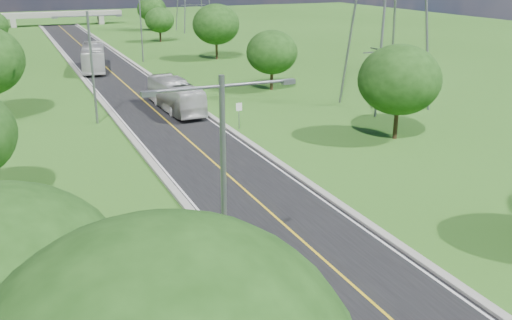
{
  "coord_description": "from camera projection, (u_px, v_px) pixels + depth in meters",
  "views": [
    {
      "loc": [
        -13.08,
        -7.12,
        13.74
      ],
      "look_at": [
        -0.42,
        21.57,
        3.0
      ],
      "focal_mm": 40.0,
      "sensor_mm": 36.0,
      "label": 1
    }
  ],
  "objects": [
    {
      "name": "curb_left",
      "position": [
        84.0,
        80.0,
        71.08
      ],
      "size": [
        0.5,
        150.0,
        0.22
      ],
      "primitive_type": "cube",
      "color": "gray",
      "rests_on": "ground"
    },
    {
      "name": "tree_rd",
      "position": [
        216.0,
        24.0,
        86.18
      ],
      "size": [
        7.14,
        7.14,
        8.3
      ],
      "color": "black",
      "rests_on": "ground"
    },
    {
      "name": "tree_re",
      "position": [
        160.0,
        20.0,
        106.4
      ],
      "size": [
        5.46,
        5.46,
        6.35
      ],
      "color": "black",
      "rests_on": "ground"
    },
    {
      "name": "tree_la",
      "position": [
        1.0,
        294.0,
        15.48
      ],
      "size": [
        7.14,
        7.14,
        8.3
      ],
      "color": "black",
      "rests_on": "ground"
    },
    {
      "name": "bus_outbound",
      "position": [
        175.0,
        95.0,
        56.11
      ],
      "size": [
        2.99,
        11.01,
        3.04
      ],
      "primitive_type": "imported",
      "rotation": [
        0.0,
        0.0,
        3.18
      ],
      "color": "silver",
      "rests_on": "road"
    },
    {
      "name": "streetlight_near_left",
      "position": [
        224.0,
        180.0,
        21.78
      ],
      "size": [
        5.9,
        0.25,
        10.0
      ],
      "color": "slate",
      "rests_on": "ground"
    },
    {
      "name": "streetlight_mid_left",
      "position": [
        91.0,
        58.0,
        50.34
      ],
      "size": [
        5.9,
        0.25,
        10.0
      ],
      "color": "slate",
      "rests_on": "ground"
    },
    {
      "name": "tree_rc",
      "position": [
        272.0,
        52.0,
        64.95
      ],
      "size": [
        5.88,
        5.88,
        6.84
      ],
      "color": "black",
      "rests_on": "ground"
    },
    {
      "name": "ground",
      "position": [
        128.0,
        87.0,
        67.54
      ],
      "size": [
        260.0,
        260.0,
        0.0
      ],
      "primitive_type": "plane",
      "color": "#2C5919",
      "rests_on": "ground"
    },
    {
      "name": "overpass",
      "position": [
        58.0,
        15.0,
        136.0
      ],
      "size": [
        30.0,
        3.0,
        3.2
      ],
      "color": "gray",
      "rests_on": "ground"
    },
    {
      "name": "bus_inbound",
      "position": [
        93.0,
        58.0,
        77.91
      ],
      "size": [
        4.77,
        12.58,
        3.42
      ],
      "primitive_type": "imported",
      "rotation": [
        0.0,
        0.0,
        -0.16
      ],
      "color": "silver",
      "rests_on": "road"
    },
    {
      "name": "speed_limit_sign",
      "position": [
        239.0,
        111.0,
        49.96
      ],
      "size": [
        0.55,
        0.09,
        2.4
      ],
      "color": "slate",
      "rests_on": "ground"
    },
    {
      "name": "tree_rb",
      "position": [
        399.0,
        80.0,
        46.09
      ],
      "size": [
        6.72,
        6.72,
        7.82
      ],
      "color": "black",
      "rests_on": "ground"
    },
    {
      "name": "road",
      "position": [
        119.0,
        79.0,
        72.73
      ],
      "size": [
        8.0,
        150.0,
        0.06
      ],
      "primitive_type": "cube",
      "color": "black",
      "rests_on": "ground"
    },
    {
      "name": "tree_rf",
      "position": [
        152.0,
        9.0,
        124.84
      ],
      "size": [
        6.3,
        6.3,
        7.33
      ],
      "color": "black",
      "rests_on": "ground"
    },
    {
      "name": "curb_right",
      "position": [
        151.0,
        75.0,
        74.33
      ],
      "size": [
        0.5,
        150.0,
        0.22
      ],
      "primitive_type": "cube",
      "color": "gray",
      "rests_on": "ground"
    },
    {
      "name": "streetlight_far_right",
      "position": [
        141.0,
        21.0,
        83.49
      ],
      "size": [
        5.9,
        0.25,
        10.0
      ],
      "color": "slate",
      "rests_on": "ground"
    }
  ]
}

